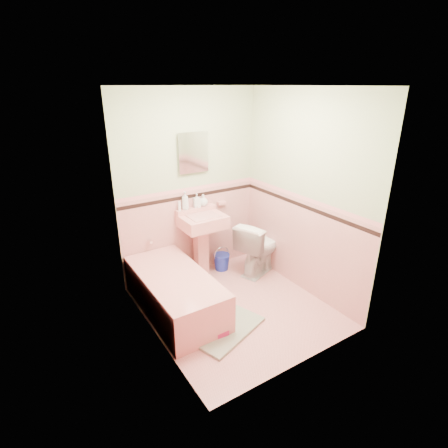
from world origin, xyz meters
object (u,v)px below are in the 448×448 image
bathtub (175,294)px  toilet (259,246)px  shoe (222,333)px  soap_bottle_left (185,201)px  medicine_cabinet (193,152)px  soap_bottle_right (203,200)px  bucket (222,262)px  sink (203,247)px  soap_bottle_mid (197,200)px

bathtub → toilet: (1.42, 0.23, 0.16)m
shoe → soap_bottle_left: bearing=80.1°
soap_bottle_left → shoe: (-0.33, -1.43, -1.03)m
medicine_cabinet → soap_bottle_right: medicine_cabinet is taller
toilet → shoe: size_ratio=5.55×
soap_bottle_left → bucket: bearing=-18.1°
soap_bottle_left → toilet: (0.90, -0.48, -0.70)m
sink → toilet: bearing=-22.0°
soap_bottle_mid → bucket: (0.30, -0.15, -0.94)m
sink → toilet: (0.74, -0.30, -0.07)m
soap_bottle_right → bathtub: bearing=-138.3°
shoe → bathtub: bearing=108.3°
bathtub → shoe: 0.77m
soap_bottle_left → shoe: soap_bottle_left is taller
soap_bottle_left → bucket: 1.09m
soap_bottle_left → shoe: 1.79m
soap_bottle_mid → medicine_cabinet: bearing=119.9°
medicine_cabinet → sink: bearing=-90.0°
soap_bottle_mid → toilet: size_ratio=0.25×
bucket → soap_bottle_left: bearing=161.9°
toilet → bucket: size_ratio=3.29×
medicine_cabinet → soap_bottle_left: medicine_cabinet is taller
bathtub → sink: bearing=37.9°
toilet → shoe: bearing=106.6°
bucket → toilet: bearing=-37.3°
bucket → shoe: 1.51m
soap_bottle_right → toilet: (0.62, -0.48, -0.66)m
sink → soap_bottle_left: soap_bottle_left is taller
soap_bottle_mid → shoe: bearing=-109.2°
sink → bucket: bearing=4.9°
toilet → bucket: toilet is taller
sink → medicine_cabinet: medicine_cabinet is taller
medicine_cabinet → bucket: medicine_cabinet is taller
sink → soap_bottle_mid: size_ratio=4.72×
toilet → shoe: (-1.22, -0.95, -0.32)m
soap_bottle_mid → shoe: 1.82m
sink → medicine_cabinet: size_ratio=1.95×
bathtub → shoe: (0.20, -0.72, -0.16)m
soap_bottle_left → soap_bottle_right: size_ratio=1.51×
bathtub → soap_bottle_left: soap_bottle_left is taller
toilet → soap_bottle_mid: bearing=35.1°
sink → soap_bottle_left: size_ratio=3.71×
soap_bottle_right → soap_bottle_mid: bearing=180.0°
soap_bottle_left → sink: bearing=-49.1°
soap_bottle_left → soap_bottle_mid: soap_bottle_left is taller
bathtub → sink: (0.68, 0.53, 0.23)m
bucket → sink: bearing=-175.1°
bucket → medicine_cabinet: bearing=149.7°
sink → soap_bottle_mid: 0.64m
soap_bottle_left → soap_bottle_right: bearing=0.0°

